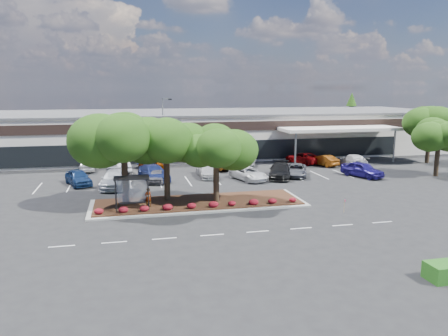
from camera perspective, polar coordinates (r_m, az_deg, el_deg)
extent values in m
plane|color=black|center=(33.93, 1.11, -6.28)|extent=(160.00, 160.00, 0.00)
cube|color=silver|center=(66.35, -5.99, 4.53)|extent=(80.00, 20.00, 6.00)
cube|color=#4D4D4F|center=(66.10, -6.04, 7.20)|extent=(80.40, 20.40, 0.30)
cube|color=black|center=(56.26, -4.78, 5.34)|extent=(80.00, 0.25, 1.20)
cube|color=black|center=(56.63, -4.73, 2.11)|extent=(60.00, 0.18, 2.60)
cube|color=#A3170B|center=(55.67, -10.92, 5.13)|extent=(6.00, 0.12, 1.00)
cube|color=silver|center=(60.14, 14.87, 4.97)|extent=(16.00, 5.00, 0.40)
cylinder|color=gray|center=(55.66, 9.31, 2.38)|extent=(0.24, 0.24, 4.20)
cylinder|color=gray|center=(62.27, 21.35, 2.65)|extent=(0.24, 0.24, 4.20)
cube|color=gray|center=(37.29, -3.37, -4.64)|extent=(18.00, 6.00, 0.15)
cube|color=#462417|center=(37.26, -3.37, -4.45)|extent=(17.20, 5.20, 0.12)
cube|color=silver|center=(29.50, -20.44, -9.55)|extent=(1.60, 0.12, 0.01)
cube|color=silver|center=(29.23, -14.13, -9.39)|extent=(1.60, 0.12, 0.01)
cube|color=silver|center=(29.30, -7.79, -9.11)|extent=(1.60, 0.12, 0.01)
cube|color=silver|center=(29.71, -1.56, -8.73)|extent=(1.60, 0.12, 0.01)
cube|color=silver|center=(30.46, 4.41, -8.27)|extent=(1.60, 0.12, 0.01)
cube|color=silver|center=(31.52, 10.03, -7.75)|extent=(1.60, 0.12, 0.01)
cube|color=silver|center=(32.86, 15.22, -7.21)|extent=(1.60, 0.12, 0.01)
cube|color=silver|center=(34.44, 19.96, -6.66)|extent=(1.60, 0.12, 0.01)
cube|color=silver|center=(46.88, -23.18, -2.43)|extent=(0.12, 5.00, 0.01)
cube|color=silver|center=(46.42, -19.53, -2.31)|extent=(0.12, 5.00, 0.01)
cube|color=silver|center=(46.15, -15.83, -2.17)|extent=(0.12, 5.00, 0.01)
cube|color=silver|center=(46.08, -12.11, -2.02)|extent=(0.12, 5.00, 0.01)
cube|color=silver|center=(46.20, -8.39, -1.87)|extent=(0.12, 5.00, 0.01)
cube|color=silver|center=(46.51, -4.70, -1.71)|extent=(0.12, 5.00, 0.01)
cube|color=silver|center=(47.02, -1.08, -1.54)|extent=(0.12, 5.00, 0.01)
cube|color=silver|center=(47.70, 2.45, -1.37)|extent=(0.12, 5.00, 0.01)
cube|color=silver|center=(48.57, 5.87, -1.21)|extent=(0.12, 5.00, 0.01)
cube|color=silver|center=(49.60, 9.16, -1.04)|extent=(0.12, 5.00, 0.01)
cube|color=silver|center=(50.78, 12.30, -0.88)|extent=(0.12, 5.00, 0.01)
cube|color=silver|center=(52.12, 15.29, -0.73)|extent=(0.12, 5.00, 0.01)
cylinder|color=black|center=(35.95, -13.94, -3.14)|extent=(0.08, 0.08, 2.50)
cylinder|color=black|center=(35.98, -9.95, -2.98)|extent=(0.08, 0.08, 2.50)
cylinder|color=black|center=(34.69, -13.97, -3.64)|extent=(0.08, 0.08, 2.50)
cylinder|color=black|center=(34.72, -9.84, -3.47)|extent=(0.08, 0.08, 2.50)
cube|color=black|center=(35.03, -12.00, -1.25)|extent=(2.75, 1.55, 0.10)
cube|color=silver|center=(35.92, -11.95, -2.87)|extent=(2.30, 0.03, 2.00)
cube|color=black|center=(35.75, -11.88, -4.46)|extent=(2.00, 0.35, 0.06)
cone|color=#1C3E0E|center=(86.51, 16.24, 6.53)|extent=(3.96, 3.96, 9.00)
imported|color=#594C47|center=(35.92, -9.89, -3.78)|extent=(0.66, 0.54, 1.54)
cube|color=gray|center=(57.69, -7.85, 0.79)|extent=(0.50, 0.50, 0.40)
cylinder|color=gray|center=(57.14, -7.95, 5.01)|extent=(0.14, 0.14, 8.13)
cube|color=gray|center=(57.09, -7.63, 8.95)|extent=(0.92, 0.49, 0.14)
cube|color=black|center=(57.29, -7.17, 8.90)|extent=(0.52, 0.43, 0.18)
cube|color=#A58456|center=(36.03, 15.42, -4.80)|extent=(0.03, 0.03, 1.05)
cube|color=#FF438D|center=(35.94, 15.53, -4.12)|extent=(0.02, 0.14, 0.18)
imported|color=navy|center=(46.71, -18.50, -1.18)|extent=(3.38, 5.03, 1.59)
imported|color=silver|center=(44.65, -14.16, -1.42)|extent=(2.93, 5.93, 1.66)
imported|color=#5C5B63|center=(46.24, -8.77, -1.02)|extent=(2.24, 4.19, 1.36)
imported|color=navy|center=(47.30, -9.18, -0.61)|extent=(3.70, 5.97, 1.61)
imported|color=#BCBCBC|center=(48.41, -2.17, -0.33)|extent=(2.09, 5.02, 1.45)
imported|color=silver|center=(46.81, 3.20, -0.75)|extent=(3.70, 5.46, 1.39)
imported|color=black|center=(48.26, 7.32, -0.34)|extent=(4.18, 6.01, 1.62)
imported|color=#5A5B62|center=(49.48, 9.40, -0.27)|extent=(4.05, 5.49, 1.39)
imported|color=navy|center=(50.78, 17.62, -0.18)|extent=(3.74, 5.32, 1.68)
imported|color=silver|center=(54.38, -17.42, 0.43)|extent=(1.89, 4.53, 1.53)
imported|color=silver|center=(52.54, -13.31, 0.24)|extent=(2.48, 4.62, 1.44)
imported|color=#682602|center=(53.21, -9.58, 0.47)|extent=(3.02, 5.26, 1.38)
imported|color=brown|center=(53.34, -1.01, 0.81)|extent=(4.45, 6.66, 1.70)
imported|color=white|center=(56.42, 3.04, 1.24)|extent=(3.78, 5.64, 1.52)
imported|color=#5B5B62|center=(54.89, 1.19, 1.04)|extent=(3.58, 5.09, 1.61)
imported|color=maroon|center=(58.09, 10.27, 1.30)|extent=(4.19, 5.64, 1.42)
imported|color=#6E3409|center=(56.76, 12.81, 0.99)|extent=(2.95, 4.50, 1.40)
imported|color=silver|center=(57.24, 16.53, 0.96)|extent=(2.66, 5.48, 1.54)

